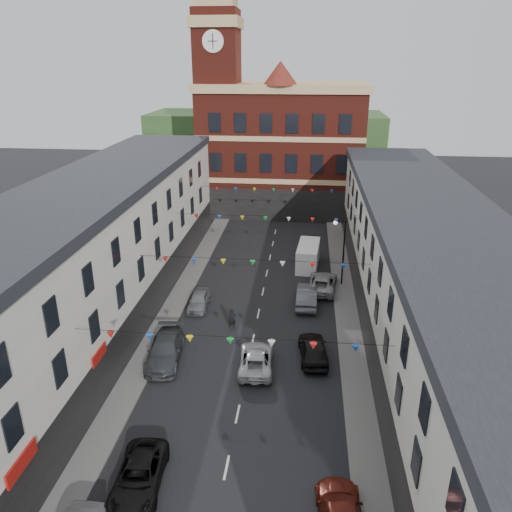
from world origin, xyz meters
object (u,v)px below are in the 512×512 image
(car_left_e, at_px, (199,300))
(car_right_f, at_px, (322,282))
(street_lamp, at_px, (341,244))
(car_left_c, at_px, (139,476))
(moving_car, at_px, (256,359))
(pedestrian, at_px, (232,319))
(car_right_d, at_px, (313,349))
(car_left_d, at_px, (165,350))
(white_van, at_px, (308,256))
(car_right_e, at_px, (307,296))

(car_left_e, height_order, car_right_f, car_right_f)
(street_lamp, relative_size, car_left_c, 1.31)
(car_left_e, bearing_deg, moving_car, -56.90)
(car_right_f, bearing_deg, pedestrian, 53.38)
(car_left_e, xyz_separation_m, moving_car, (5.44, -7.94, -0.00))
(car_left_c, height_order, car_right_d, car_right_d)
(street_lamp, xyz_separation_m, car_left_c, (-10.41, -23.55, -3.27))
(car_right_f, xyz_separation_m, pedestrian, (-6.79, -7.38, 0.10))
(car_left_d, bearing_deg, car_left_c, -86.37)
(street_lamp, bearing_deg, car_left_c, -113.84)
(moving_car, height_order, white_van, white_van)
(car_left_e, bearing_deg, white_van, 46.24)
(car_left_e, bearing_deg, car_right_d, -36.98)
(car_right_e, height_order, car_right_f, car_right_e)
(car_left_d, xyz_separation_m, car_left_e, (0.63, 7.69, -0.12))
(car_right_e, height_order, pedestrian, pedestrian)
(car_right_e, xyz_separation_m, white_van, (0.03, 8.02, 0.34))
(white_van, bearing_deg, car_left_d, -113.96)
(street_lamp, bearing_deg, car_right_f, -142.84)
(street_lamp, xyz_separation_m, car_right_d, (-2.29, -11.96, -3.15))
(street_lamp, distance_m, white_van, 5.64)
(car_left_d, xyz_separation_m, car_right_f, (10.58, 11.98, -0.07))
(car_left_c, bearing_deg, car_right_e, 64.38)
(car_left_c, height_order, car_left_e, car_left_e)
(car_right_e, height_order, moving_car, car_right_e)
(street_lamp, height_order, car_right_e, street_lamp)
(car_left_d, xyz_separation_m, white_van, (9.30, 17.15, 0.35))
(car_left_c, height_order, white_van, white_van)
(car_left_c, relative_size, car_right_e, 0.98)
(car_right_f, bearing_deg, street_lamp, -136.86)
(street_lamp, relative_size, car_right_e, 1.28)
(car_left_e, distance_m, moving_car, 9.62)
(street_lamp, xyz_separation_m, car_left_e, (-11.42, -5.41, -3.26))
(car_left_c, bearing_deg, car_left_e, 88.84)
(car_right_e, height_order, white_van, white_van)
(moving_car, relative_size, pedestrian, 2.89)
(street_lamp, bearing_deg, car_right_e, -125.06)
(car_left_c, relative_size, car_left_d, 0.87)
(car_right_e, relative_size, car_right_f, 0.93)
(car_left_e, relative_size, car_right_d, 0.85)
(white_van, height_order, pedestrian, white_van)
(car_right_d, relative_size, car_right_e, 0.95)
(street_lamp, relative_size, white_van, 1.20)
(moving_car, bearing_deg, street_lamp, -117.61)
(car_right_f, height_order, moving_car, car_right_f)
(car_left_c, distance_m, car_right_f, 24.15)
(car_right_e, bearing_deg, car_left_c, 70.05)
(car_right_e, relative_size, white_van, 0.93)
(street_lamp, distance_m, car_right_d, 12.58)
(pedestrian, bearing_deg, street_lamp, 22.05)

